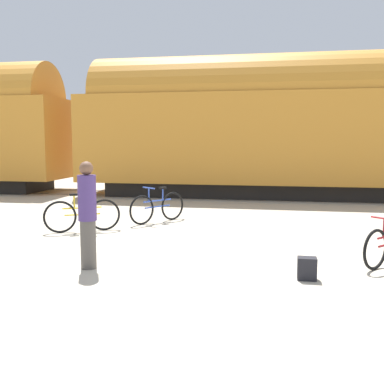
# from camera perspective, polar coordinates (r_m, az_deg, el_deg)

# --- Properties ---
(ground_plane) EXTENTS (80.00, 80.00, 0.00)m
(ground_plane) POSITION_cam_1_polar(r_m,az_deg,el_deg) (7.76, 5.82, -8.98)
(ground_plane) COLOR #B2A893
(freight_train) EXTENTS (41.82, 3.04, 5.17)m
(freight_train) POSITION_cam_1_polar(r_m,az_deg,el_deg) (16.81, 8.44, 8.60)
(freight_train) COLOR black
(freight_train) RESTS_ON ground_plane
(rail_near) EXTENTS (53.82, 0.07, 0.01)m
(rail_near) POSITION_cam_1_polar(r_m,az_deg,el_deg) (16.22, 8.20, -0.83)
(rail_near) COLOR #4C4238
(rail_near) RESTS_ON ground_plane
(rail_far) EXTENTS (53.82, 0.07, 0.01)m
(rail_far) POSITION_cam_1_polar(r_m,az_deg,el_deg) (17.64, 8.37, -0.23)
(rail_far) COLOR #4C4238
(rail_far) RESTS_ON ground_plane
(bicycle_yellow) EXTENTS (1.54, 0.85, 0.91)m
(bicycle_yellow) POSITION_cam_1_polar(r_m,az_deg,el_deg) (10.53, -13.74, -2.85)
(bicycle_yellow) COLOR black
(bicycle_yellow) RESTS_ON ground_plane
(bicycle_blue) EXTENTS (1.08, 1.42, 0.92)m
(bicycle_blue) POSITION_cam_1_polar(r_m,az_deg,el_deg) (11.44, -4.40, -1.93)
(bicycle_blue) COLOR black
(bicycle_blue) RESTS_ON ground_plane
(person_in_purple) EXTENTS (0.29, 0.29, 1.75)m
(person_in_purple) POSITION_cam_1_polar(r_m,az_deg,el_deg) (7.44, -13.13, -2.75)
(person_in_purple) COLOR #514C47
(person_in_purple) RESTS_ON ground_plane
(backpack) EXTENTS (0.28, 0.20, 0.34)m
(backpack) POSITION_cam_1_polar(r_m,az_deg,el_deg) (7.02, 14.39, -9.40)
(backpack) COLOR black
(backpack) RESTS_ON ground_plane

